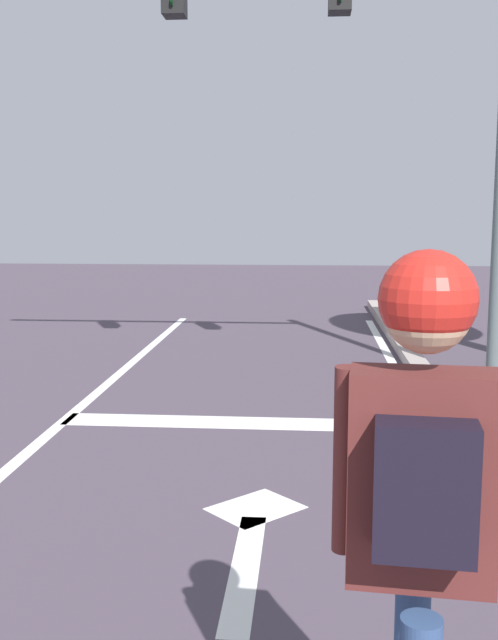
{
  "coord_description": "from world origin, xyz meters",
  "views": [
    {
      "loc": [
        1.78,
        2.53,
        1.97
      ],
      "look_at": [
        1.35,
        7.96,
        1.17
      ],
      "focal_mm": 41.74,
      "sensor_mm": 36.0,
      "label": 1
    }
  ],
  "objects": [
    {
      "name": "traffic_signal_mast",
      "position": [
        2.37,
        10.76,
        3.63
      ],
      "size": [
        5.34,
        0.34,
        5.04
      ],
      "color": "#505D5E",
      "rests_on": "ground"
    },
    {
      "name": "lane_arrow_stem",
      "position": [
        1.45,
        6.4,
        0.0
      ],
      "size": [
        0.16,
        1.4,
        0.01
      ],
      "primitive_type": "cube",
      "color": "silver",
      "rests_on": "ground"
    },
    {
      "name": "lane_arrow_head",
      "position": [
        1.45,
        7.25,
        0.0
      ],
      "size": [
        0.71,
        0.71,
        0.01
      ],
      "primitive_type": "cube",
      "rotation": [
        0.0,
        0.0,
        0.79
      ],
      "color": "silver",
      "rests_on": "ground"
    },
    {
      "name": "stop_bar",
      "position": [
        1.27,
        9.26,
        0.0
      ],
      "size": [
        3.55,
        0.4,
        0.01
      ],
      "primitive_type": "cube",
      "color": "silver",
      "rests_on": "ground"
    },
    {
      "name": "skater",
      "position": [
        2.1,
        4.5,
        1.23
      ],
      "size": [
        0.49,
        0.65,
        1.79
      ],
      "color": "navy",
      "rests_on": "skateboard"
    }
  ]
}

